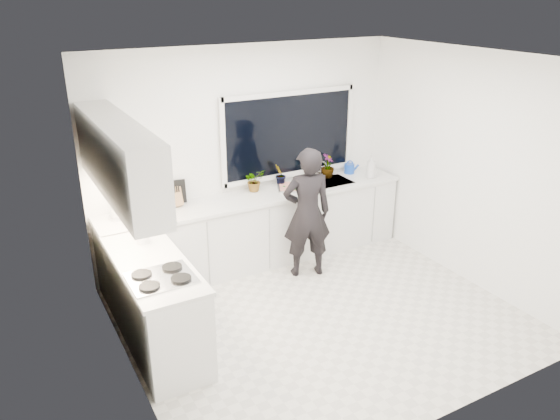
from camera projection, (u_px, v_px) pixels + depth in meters
floor at (320, 317)px, 5.90m from camera, size 4.00×3.50×0.02m
wall_back at (246, 155)px, 6.81m from camera, size 4.00×0.02×2.70m
wall_left at (119, 242)px, 4.48m from camera, size 0.02×3.50×2.70m
wall_right at (469, 169)px, 6.29m from camera, size 0.02×3.50×2.70m
ceiling at (328, 58)px, 4.87m from camera, size 4.00×3.50×0.02m
window at (289, 135)px, 6.98m from camera, size 1.80×0.02×1.00m
base_cabinets_back at (259, 231)px, 6.90m from camera, size 3.92×0.58×0.88m
base_cabinets_left at (156, 306)px, 5.26m from camera, size 0.58×1.60×0.88m
countertop_back at (258, 197)px, 6.72m from camera, size 3.94×0.62×0.04m
countertop_left at (152, 264)px, 5.09m from camera, size 0.62×1.60×0.04m
upper_cabinets at (118, 159)px, 4.96m from camera, size 0.34×2.10×0.70m
sink at (329, 185)px, 7.21m from camera, size 0.58×0.42×0.14m
faucet at (321, 170)px, 7.32m from camera, size 0.03×0.03×0.22m
stovetop at (161, 277)px, 4.78m from camera, size 0.56×0.48×0.03m
person at (307, 213)px, 6.49m from camera, size 0.67×0.54×1.61m
pizza_tray at (297, 187)px, 6.94m from camera, size 0.61×0.55×0.03m
pizza at (297, 186)px, 6.93m from camera, size 0.55×0.49×0.01m
watering_can at (349, 169)px, 7.50m from camera, size 0.18×0.18×0.13m
paper_towel_roll at (115, 208)px, 5.99m from camera, size 0.12×0.12×0.26m
knife_block at (176, 197)px, 6.34m from camera, size 0.14×0.11×0.22m
utensil_crock at (143, 235)px, 5.44m from camera, size 0.14×0.14×0.16m
picture_frame_large at (177, 192)px, 6.43m from camera, size 0.22×0.05×0.28m
picture_frame_small at (158, 194)px, 6.33m from camera, size 0.25×0.05×0.30m
herb_plants at (287, 174)px, 7.02m from camera, size 1.37×0.25×0.32m
soap_bottles at (371, 167)px, 7.28m from camera, size 0.18×0.18×0.33m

